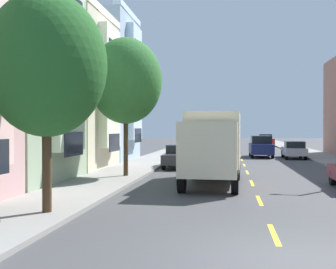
# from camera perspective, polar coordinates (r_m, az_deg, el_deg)

# --- Properties ---
(ground_plane) EXTENTS (160.00, 160.00, 0.00)m
(ground_plane) POSITION_cam_1_polar(r_m,az_deg,el_deg) (38.87, 9.62, -3.02)
(ground_plane) COLOR #424244
(sidewalk_left) EXTENTS (3.20, 120.00, 0.14)m
(sidewalk_left) POSITION_cam_1_polar(r_m,az_deg,el_deg) (37.34, -1.27, -3.06)
(sidewalk_left) COLOR gray
(sidewalk_left) RESTS_ON ground_plane
(sidewalk_right) EXTENTS (3.20, 120.00, 0.14)m
(sidewalk_right) POSITION_cam_1_polar(r_m,az_deg,el_deg) (37.76, 20.55, -3.07)
(sidewalk_right) COLOR gray
(sidewalk_right) RESTS_ON ground_plane
(lane_centerline_dashes) EXTENTS (0.14, 47.20, 0.01)m
(lane_centerline_dashes) POSITION_cam_1_polar(r_m,az_deg,el_deg) (33.39, 9.89, -3.64)
(lane_centerline_dashes) COLOR yellow
(lane_centerline_dashes) RESTS_ON ground_plane
(townhouse_third_cream) EXTENTS (11.04, 6.92, 9.98)m
(townhouse_third_cream) POSITION_cam_1_polar(r_m,az_deg,el_deg) (29.09, -18.00, 5.11)
(townhouse_third_cream) COLOR beige
(townhouse_third_cream) RESTS_ON ground_plane
(townhouse_fourth_powder_blue) EXTENTS (12.79, 6.92, 11.82)m
(townhouse_fourth_powder_blue) POSITION_cam_1_polar(r_m,az_deg,el_deg) (36.00, -14.28, 5.75)
(townhouse_fourth_powder_blue) COLOR #9EB7CC
(townhouse_fourth_powder_blue) RESTS_ON ground_plane
(street_tree_nearest) EXTENTS (3.55, 3.55, 6.45)m
(street_tree_nearest) POSITION_cam_1_polar(r_m,az_deg,el_deg) (13.27, -15.78, 8.84)
(street_tree_nearest) COLOR #47331E
(street_tree_nearest) RESTS_ON sidewalk_left
(street_tree_second) EXTENTS (3.79, 3.79, 7.16)m
(street_tree_second) POSITION_cam_1_polar(r_m,az_deg,el_deg) (22.63, -5.62, 7.06)
(street_tree_second) COLOR #47331E
(street_tree_second) RESTS_ON sidewalk_left
(delivery_box_truck) EXTENTS (2.67, 7.84, 3.34)m
(delivery_box_truck) POSITION_cam_1_polar(r_m,az_deg,el_deg) (20.41, 6.07, -1.15)
(delivery_box_truck) COLOR beige
(delivery_box_truck) RESTS_ON ground_plane
(parked_pickup_red) EXTENTS (2.01, 5.31, 1.73)m
(parked_pickup_red) POSITION_cam_1_polar(r_m,az_deg,el_deg) (64.12, 12.82, -0.78)
(parked_pickup_red) COLOR #AD1E1E
(parked_pickup_red) RESTS_ON ground_plane
(parked_suv_forest) EXTENTS (2.08, 4.85, 1.93)m
(parked_suv_forest) POSITION_cam_1_polar(r_m,az_deg,el_deg) (55.29, 4.52, -0.85)
(parked_suv_forest) COLOR #194C28
(parked_suv_forest) RESTS_ON ground_plane
(parked_hatchback_charcoal) EXTENTS (1.80, 4.03, 1.50)m
(parked_hatchback_charcoal) POSITION_cam_1_polar(r_m,az_deg,el_deg) (28.25, 1.36, -2.92)
(parked_hatchback_charcoal) COLOR #333338
(parked_hatchback_charcoal) RESTS_ON ground_plane
(parked_hatchback_silver) EXTENTS (1.80, 4.03, 1.50)m
(parked_hatchback_silver) POSITION_cam_1_polar(r_m,az_deg,el_deg) (38.27, 16.33, -1.97)
(parked_hatchback_silver) COLOR #B2B5BA
(parked_hatchback_silver) RESTS_ON ground_plane
(moving_navy_sedan) EXTENTS (1.95, 4.80, 1.93)m
(moving_navy_sedan) POSITION_cam_1_polar(r_m,az_deg,el_deg) (39.69, 12.19, -1.52)
(moving_navy_sedan) COLOR navy
(moving_navy_sedan) RESTS_ON ground_plane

